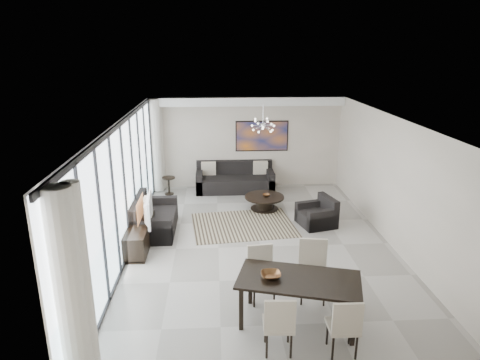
{
  "coord_description": "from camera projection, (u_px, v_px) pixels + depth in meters",
  "views": [
    {
      "loc": [
        -1.0,
        -8.82,
        4.38
      ],
      "look_at": [
        -0.4,
        1.14,
        1.25
      ],
      "focal_mm": 32.0,
      "sensor_mm": 36.0,
      "label": 1
    }
  ],
  "objects": [
    {
      "name": "side_table",
      "position": [
        169.0,
        183.0,
        13.12
      ],
      "size": [
        0.4,
        0.4,
        0.55
      ],
      "color": "black",
      "rests_on": "floor"
    },
    {
      "name": "bowl_dining",
      "position": [
        271.0,
        275.0,
        6.88
      ],
      "size": [
        0.33,
        0.33,
        0.08
      ],
      "primitive_type": "imported",
      "rotation": [
        0.0,
        0.0,
        0.01
      ],
      "color": "brown",
      "rests_on": "dining_table"
    },
    {
      "name": "tv_console",
      "position": [
        139.0,
        235.0,
        9.73
      ],
      "size": [
        0.5,
        1.77,
        0.55
      ],
      "primitive_type": "cube",
      "color": "black",
      "rests_on": "floor"
    },
    {
      "name": "window_wall",
      "position": [
        129.0,
        188.0,
        9.16
      ],
      "size": [
        0.37,
        8.95,
        2.9
      ],
      "color": "silver",
      "rests_on": "floor"
    },
    {
      "name": "dining_chair_sw",
      "position": [
        279.0,
        322.0,
        6.19
      ],
      "size": [
        0.48,
        0.48,
        0.98
      ],
      "color": "beige",
      "rests_on": "floor"
    },
    {
      "name": "dining_chair_ne",
      "position": [
        313.0,
        265.0,
        7.66
      ],
      "size": [
        0.57,
        0.57,
        1.09
      ],
      "color": "beige",
      "rests_on": "floor"
    },
    {
      "name": "television",
      "position": [
        145.0,
        210.0,
        9.61
      ],
      "size": [
        0.24,
        1.08,
        0.62
      ],
      "primitive_type": "imported",
      "rotation": [
        0.0,
        0.0,
        1.66
      ],
      "color": "gray",
      "rests_on": "tv_console"
    },
    {
      "name": "dining_table",
      "position": [
        299.0,
        283.0,
        6.88
      ],
      "size": [
        2.15,
        1.47,
        0.81
      ],
      "color": "black",
      "rests_on": "floor"
    },
    {
      "name": "dining_chair_se",
      "position": [
        345.0,
        324.0,
        6.17
      ],
      "size": [
        0.45,
        0.45,
        0.96
      ],
      "color": "beige",
      "rests_on": "floor"
    },
    {
      "name": "room_shell",
      "position": [
        282.0,
        186.0,
        9.36
      ],
      "size": [
        6.0,
        9.0,
        2.9
      ],
      "color": "#A8A39B",
      "rests_on": "ground"
    },
    {
      "name": "bowl_coffee",
      "position": [
        266.0,
        195.0,
        11.88
      ],
      "size": [
        0.24,
        0.24,
        0.07
      ],
      "primitive_type": "imported",
      "rotation": [
        0.0,
        0.0,
        0.14
      ],
      "color": "brown",
      "rests_on": "coffee_table"
    },
    {
      "name": "chandelier",
      "position": [
        263.0,
        125.0,
        11.46
      ],
      "size": [
        0.66,
        0.66,
        0.71
      ],
      "color": "silver",
      "rests_on": "room_shell"
    },
    {
      "name": "coffee_table",
      "position": [
        264.0,
        202.0,
        11.95
      ],
      "size": [
        1.1,
        1.1,
        0.39
      ],
      "color": "black",
      "rests_on": "floor"
    },
    {
      "name": "soffit",
      "position": [
        247.0,
        101.0,
        13.03
      ],
      "size": [
        5.98,
        0.4,
        0.26
      ],
      "primitive_type": "cube",
      "color": "white",
      "rests_on": "room_shell"
    },
    {
      "name": "dining_chair_nw",
      "position": [
        261.0,
        269.0,
        7.63
      ],
      "size": [
        0.51,
        0.51,
        1.0
      ],
      "color": "beige",
      "rests_on": "floor"
    },
    {
      "name": "loveseat",
      "position": [
        153.0,
        220.0,
        10.5
      ],
      "size": [
        0.97,
        1.73,
        0.86
      ],
      "color": "black",
      "rests_on": "floor"
    },
    {
      "name": "rug",
      "position": [
        243.0,
        225.0,
        10.95
      ],
      "size": [
        2.74,
        2.22,
        0.01
      ],
      "primitive_type": "cube",
      "rotation": [
        0.0,
        0.0,
        0.11
      ],
      "color": "black",
      "rests_on": "floor"
    },
    {
      "name": "sofa_main",
      "position": [
        235.0,
        181.0,
        13.54
      ],
      "size": [
        2.43,
        0.99,
        0.88
      ],
      "color": "black",
      "rests_on": "floor"
    },
    {
      "name": "armchair",
      "position": [
        318.0,
        216.0,
        10.89
      ],
      "size": [
        1.01,
        1.04,
        0.73
      ],
      "color": "black",
      "rests_on": "floor"
    },
    {
      "name": "painting",
      "position": [
        262.0,
        136.0,
        13.56
      ],
      "size": [
        1.68,
        0.04,
        0.98
      ],
      "primitive_type": "cube",
      "color": "#CC6A1C",
      "rests_on": "room_shell"
    }
  ]
}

